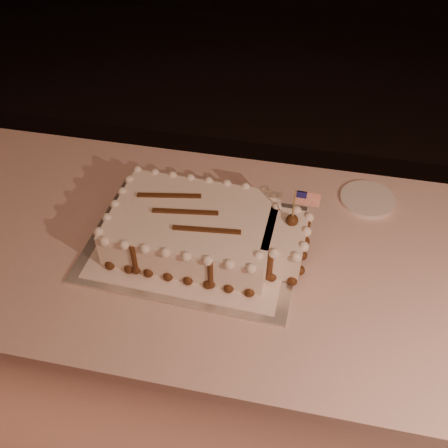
% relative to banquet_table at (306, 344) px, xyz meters
% --- Properties ---
extents(room_shell, '(6.10, 8.10, 2.90)m').
position_rel_banquet_table_xyz_m(room_shell, '(0.00, -0.60, 1.02)').
color(room_shell, black).
rests_on(room_shell, ground).
extents(banquet_table, '(2.40, 0.80, 0.75)m').
position_rel_banquet_table_xyz_m(banquet_table, '(0.00, 0.00, 0.00)').
color(banquet_table, beige).
rests_on(banquet_table, ground).
extents(cake_board, '(0.57, 0.43, 0.01)m').
position_rel_banquet_table_xyz_m(cake_board, '(-0.34, 0.01, 0.38)').
color(cake_board, silver).
rests_on(cake_board, banquet_table).
extents(doily, '(0.51, 0.39, 0.00)m').
position_rel_banquet_table_xyz_m(doily, '(-0.34, 0.01, 0.38)').
color(doily, white).
rests_on(doily, cake_board).
extents(sheet_cake, '(0.53, 0.31, 0.21)m').
position_rel_banquet_table_xyz_m(sheet_cake, '(-0.31, 0.00, 0.43)').
color(sheet_cake, white).
rests_on(sheet_cake, doily).
extents(side_plate, '(0.16, 0.16, 0.01)m').
position_rel_banquet_table_xyz_m(side_plate, '(0.11, 0.27, 0.38)').
color(side_plate, silver).
rests_on(side_plate, banquet_table).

